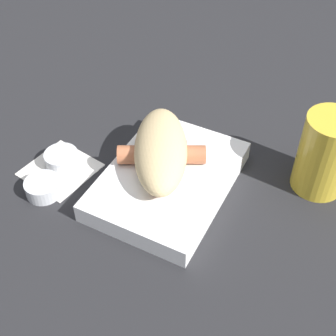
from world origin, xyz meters
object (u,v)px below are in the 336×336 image
object	(u,v)px
sausage	(162,155)
condiment_cup_near	(62,160)
bread_roll	(161,149)
condiment_cup_far	(43,188)
drink_glass	(325,154)
food_tray	(168,180)

from	to	relation	value
sausage	condiment_cup_near	xyz separation A→B (m)	(-0.05, 0.15, -0.04)
bread_roll	condiment_cup_far	world-z (taller)	bread_roll
bread_roll	sausage	distance (m)	0.01
condiment_cup_near	drink_glass	bearing A→B (deg)	-68.93
condiment_cup_far	food_tray	bearing A→B (deg)	-59.20
bread_roll	sausage	world-z (taller)	bread_roll
condiment_cup_near	sausage	bearing A→B (deg)	-71.89
sausage	drink_glass	bearing A→B (deg)	-66.92
bread_roll	condiment_cup_near	size ratio (longest dim) A/B	3.73
bread_roll	condiment_cup_far	bearing A→B (deg)	128.01
condiment_cup_near	drink_glass	world-z (taller)	drink_glass
bread_roll	sausage	size ratio (longest dim) A/B	1.37
food_tray	condiment_cup_far	distance (m)	0.19
drink_glass	bread_roll	bearing A→B (deg)	113.67
bread_roll	condiment_cup_far	distance (m)	0.19
condiment_cup_far	sausage	bearing A→B (deg)	-51.33
condiment_cup_near	condiment_cup_far	distance (m)	0.06
food_tray	drink_glass	bearing A→B (deg)	-61.00
bread_roll	condiment_cup_far	xyz separation A→B (m)	(-0.11, 0.14, -0.05)
food_tray	sausage	xyz separation A→B (m)	(0.02, 0.02, 0.03)
condiment_cup_near	food_tray	bearing A→B (deg)	-79.20
food_tray	bread_roll	size ratio (longest dim) A/B	1.19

